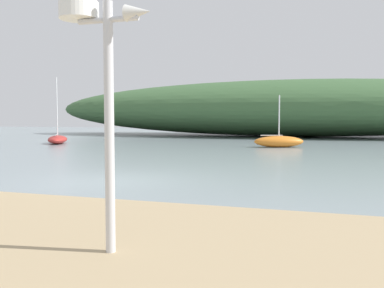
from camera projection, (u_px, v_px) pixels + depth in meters
ground_plane at (116, 180)px, 12.56m from camera, size 120.00×120.00×0.00m
distant_hill at (288, 108)px, 42.20m from camera, size 50.97×14.43×5.62m
mast_structure at (90, 33)px, 5.16m from camera, size 1.20×0.49×3.32m
sailboat_far_left at (279, 141)px, 26.50m from camera, size 3.34×2.21×3.28m
sailboat_centre_water at (58, 139)px, 30.33m from camera, size 2.93×3.79×4.74m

